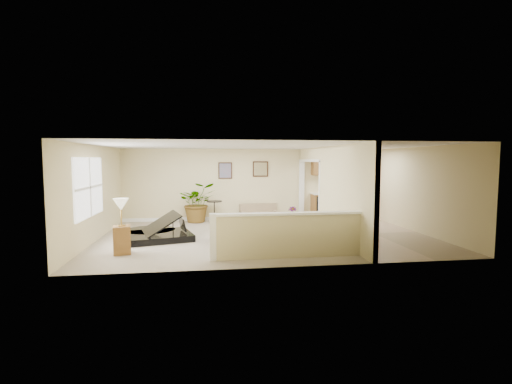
{
  "coord_description": "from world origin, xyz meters",
  "views": [
    {
      "loc": [
        -1.64,
        -10.04,
        2.12
      ],
      "look_at": [
        -0.21,
        0.4,
        1.21
      ],
      "focal_mm": 26.0,
      "sensor_mm": 36.0,
      "label": 1
    }
  ],
  "objects": [
    {
      "name": "lamp_stand",
      "position": [
        -3.53,
        -1.47,
        0.53
      ],
      "size": [
        0.44,
        0.44,
        1.26
      ],
      "color": "#935A30",
      "rests_on": "floor"
    },
    {
      "name": "wall_mirror",
      "position": [
        0.3,
        2.97,
        1.8
      ],
      "size": [
        0.55,
        0.04,
        0.55
      ],
      "color": "#382214",
      "rests_on": "back_wall"
    },
    {
      "name": "right_wall",
      "position": [
        4.5,
        0.0,
        1.25
      ],
      "size": [
        0.04,
        6.0,
        2.5
      ],
      "primitive_type": "cube",
      "color": "beige",
      "rests_on": "floor"
    },
    {
      "name": "palm_plant",
      "position": [
        -1.92,
        2.65,
        0.67
      ],
      "size": [
        1.36,
        1.22,
        1.36
      ],
      "color": "black",
      "rests_on": "floor"
    },
    {
      "name": "pony_half_wall",
      "position": [
        0.08,
        -2.3,
        0.52
      ],
      "size": [
        3.42,
        0.22,
        1.0
      ],
      "color": "beige",
      "rests_on": "floor"
    },
    {
      "name": "back_wall",
      "position": [
        0.0,
        3.0,
        1.25
      ],
      "size": [
        9.0,
        0.04,
        2.5
      ],
      "primitive_type": "cube",
      "color": "beige",
      "rests_on": "floor"
    },
    {
      "name": "front_wall",
      "position": [
        0.0,
        -3.0,
        1.25
      ],
      "size": [
        9.0,
        0.04,
        2.5
      ],
      "primitive_type": "cube",
      "color": "beige",
      "rests_on": "floor"
    },
    {
      "name": "small_plant",
      "position": [
        1.29,
        2.23,
        0.22
      ],
      "size": [
        0.37,
        0.37,
        0.53
      ],
      "color": "black",
      "rests_on": "floor"
    },
    {
      "name": "floor",
      "position": [
        0.0,
        0.0,
        0.0
      ],
      "size": [
        9.0,
        9.0,
        0.0
      ],
      "primitive_type": "plane",
      "color": "tan",
      "rests_on": "ground"
    },
    {
      "name": "loveseat",
      "position": [
        0.25,
        2.66,
        0.29
      ],
      "size": [
        1.47,
        0.99,
        0.77
      ],
      "rotation": [
        0.0,
        0.0,
        0.18
      ],
      "color": "tan",
      "rests_on": "floor"
    },
    {
      "name": "accent_table",
      "position": [
        -1.35,
        2.44,
        0.48
      ],
      "size": [
        0.51,
        0.51,
        0.74
      ],
      "color": "black",
      "rests_on": "floor"
    },
    {
      "name": "wall_art_left",
      "position": [
        -0.95,
        2.97,
        1.75
      ],
      "size": [
        0.48,
        0.04,
        0.58
      ],
      "color": "#382214",
      "rests_on": "back_wall"
    },
    {
      "name": "interior_partition",
      "position": [
        1.8,
        0.25,
        1.22
      ],
      "size": [
        0.18,
        5.99,
        2.5
      ],
      "color": "beige",
      "rests_on": "floor"
    },
    {
      "name": "piano",
      "position": [
        -2.93,
        0.13,
        0.65
      ],
      "size": [
        2.21,
        2.22,
        1.56
      ],
      "rotation": [
        0.0,
        0.0,
        0.26
      ],
      "color": "black",
      "rests_on": "floor"
    },
    {
      "name": "ceiling",
      "position": [
        0.0,
        0.0,
        2.5
      ],
      "size": [
        9.0,
        6.0,
        0.04
      ],
      "primitive_type": "cube",
      "color": "silver",
      "rests_on": "back_wall"
    },
    {
      "name": "kitchen_vinyl",
      "position": [
        3.15,
        0.0,
        0.0
      ],
      "size": [
        2.7,
        6.0,
        0.01
      ],
      "primitive_type": "cube",
      "color": "#9C836A",
      "rests_on": "floor"
    },
    {
      "name": "left_window",
      "position": [
        -4.49,
        -0.5,
        1.45
      ],
      "size": [
        0.05,
        2.15,
        1.45
      ],
      "primitive_type": "cube",
      "color": "white",
      "rests_on": "left_wall"
    },
    {
      "name": "left_wall",
      "position": [
        -4.5,
        0.0,
        1.25
      ],
      "size": [
        0.04,
        6.0,
        2.5
      ],
      "primitive_type": "cube",
      "color": "beige",
      "rests_on": "floor"
    },
    {
      "name": "kitchen_cabinets",
      "position": [
        3.19,
        2.73,
        0.87
      ],
      "size": [
        2.36,
        0.65,
        2.33
      ],
      "color": "#935A30",
      "rests_on": "floor"
    },
    {
      "name": "piano_bench",
      "position": [
        -1.26,
        -0.58,
        0.23
      ],
      "size": [
        0.46,
        0.75,
        0.47
      ],
      "primitive_type": "cube",
      "rotation": [
        0.0,
        0.0,
        -0.16
      ],
      "color": "black",
      "rests_on": "floor"
    }
  ]
}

